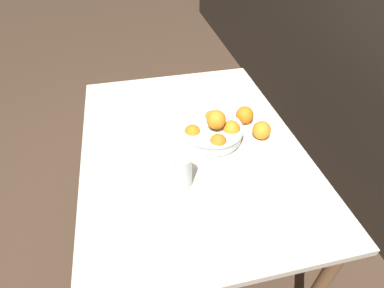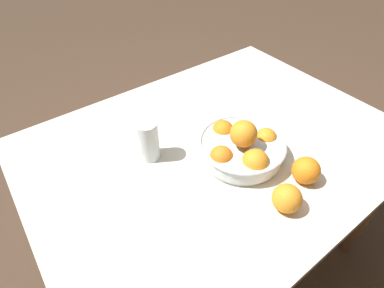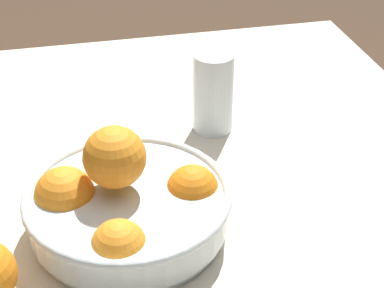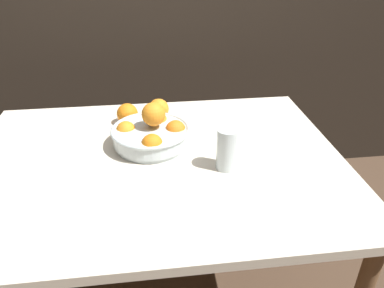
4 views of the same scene
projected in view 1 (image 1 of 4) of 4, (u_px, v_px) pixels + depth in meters
ground_plane at (191, 236)px, 1.80m from camera, size 12.00×12.00×0.00m
dining_table at (191, 157)px, 1.36m from camera, size 1.24×0.93×0.74m
fruit_bowl at (213, 131)px, 1.31m from camera, size 0.28×0.28×0.16m
juice_glass at (183, 173)px, 1.10m from camera, size 0.07×0.07×0.14m
orange_loose_near_bowl at (245, 115)px, 1.40m from camera, size 0.08×0.08×0.08m
orange_loose_front at (262, 130)px, 1.32m from camera, size 0.08×0.08×0.08m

